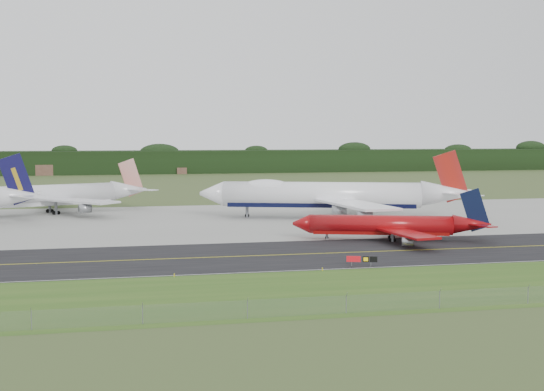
{
  "coord_description": "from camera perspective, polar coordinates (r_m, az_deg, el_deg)",
  "views": [
    {
      "loc": [
        -33.63,
        -132.94,
        21.53
      ],
      "look_at": [
        0.22,
        22.0,
        8.36
      ],
      "focal_mm": 50.0,
      "sensor_mm": 36.0,
      "label": 1
    }
  ],
  "objects": [
    {
      "name": "ground",
      "position": [
        138.81,
        1.85,
        -4.18
      ],
      "size": [
        600.0,
        600.0,
        0.0
      ],
      "primitive_type": "plane",
      "color": "#3B5125",
      "rests_on": "ground"
    },
    {
      "name": "grass_verge",
      "position": [
        105.77,
        6.54,
        -7.03
      ],
      "size": [
        400.0,
        30.0,
        0.01
      ],
      "primitive_type": "cube",
      "color": "#2B5218",
      "rests_on": "ground"
    },
    {
      "name": "taxiway",
      "position": [
        134.98,
        2.27,
        -4.43
      ],
      "size": [
        400.0,
        32.0,
        0.02
      ],
      "primitive_type": "cube",
      "color": "black",
      "rests_on": "ground"
    },
    {
      "name": "apron",
      "position": [
        188.22,
        -1.95,
        -1.82
      ],
      "size": [
        400.0,
        78.0,
        0.01
      ],
      "primitive_type": "cube",
      "color": "gray",
      "rests_on": "ground"
    },
    {
      "name": "taxiway_centreline",
      "position": [
        134.98,
        2.27,
        -4.42
      ],
      "size": [
        400.0,
        0.4,
        0.0
      ],
      "primitive_type": "cube",
      "color": "gold",
      "rests_on": "taxiway"
    },
    {
      "name": "taxiway_edge_line",
      "position": [
        120.26,
        4.14,
        -5.56
      ],
      "size": [
        400.0,
        0.25,
        0.0
      ],
      "primitive_type": "cube",
      "color": "silver",
      "rests_on": "taxiway"
    },
    {
      "name": "perimeter_fence",
      "position": [
        93.61,
        9.14,
        -7.92
      ],
      "size": [
        320.0,
        0.1,
        320.0
      ],
      "color": "slate",
      "rests_on": "ground"
    },
    {
      "name": "horizon_treeline",
      "position": [
        408.41,
        -7.6,
        2.45
      ],
      "size": [
        700.0,
        25.0,
        12.0
      ],
      "color": "black",
      "rests_on": "ground"
    },
    {
      "name": "jet_ba_747",
      "position": [
        190.2,
        4.47,
        0.02
      ],
      "size": [
        67.2,
        54.26,
        17.32
      ],
      "color": "white",
      "rests_on": "ground"
    },
    {
      "name": "jet_red_737",
      "position": [
        153.56,
        9.0,
        -2.26
      ],
      "size": [
        38.56,
        30.6,
        10.68
      ],
      "color": "maroon",
      "rests_on": "ground"
    },
    {
      "name": "jet_star_tail",
      "position": [
        209.72,
        -16.25,
        -0.02
      ],
      "size": [
        52.93,
        42.99,
        14.38
      ],
      "color": "silver",
      "rests_on": "ground"
    },
    {
      "name": "taxiway_sign",
      "position": [
        123.36,
        6.77,
        -4.79
      ],
      "size": [
        4.76,
        1.71,
        1.65
      ],
      "color": "slate",
      "rests_on": "ground"
    },
    {
      "name": "edge_marker_left",
      "position": [
        114.84,
        -7.37,
        -5.97
      ],
      "size": [
        0.16,
        0.16,
        0.5
      ],
      "primitive_type": "cylinder",
      "color": "yellow",
      "rests_on": "ground"
    },
    {
      "name": "edge_marker_center",
      "position": [
        119.0,
        3.82,
        -5.56
      ],
      "size": [
        0.16,
        0.16,
        0.5
      ],
      "primitive_type": "cylinder",
      "color": "yellow",
      "rests_on": "ground"
    }
  ]
}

